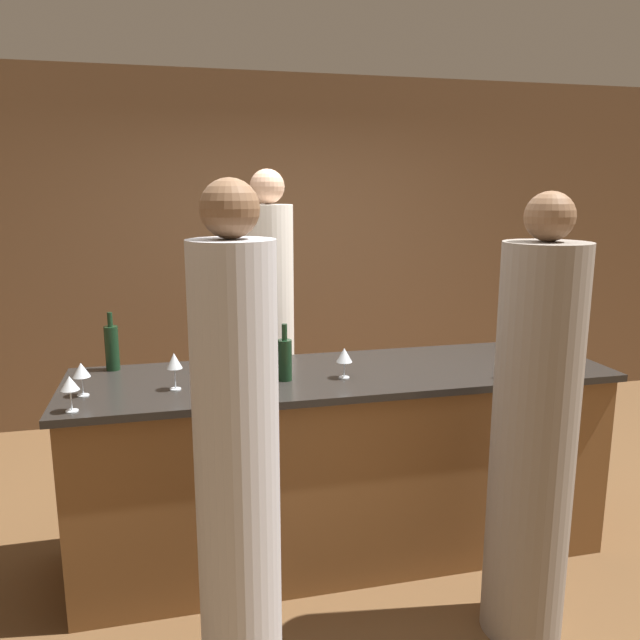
{
  "coord_description": "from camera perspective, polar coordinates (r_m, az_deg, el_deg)",
  "views": [
    {
      "loc": [
        -0.82,
        -2.91,
        1.88
      ],
      "look_at": [
        -0.1,
        0.1,
        1.24
      ],
      "focal_mm": 35.0,
      "sensor_mm": 36.0,
      "label": 1
    }
  ],
  "objects": [
    {
      "name": "bar_counter",
      "position": [
        3.32,
        2.06,
        -12.89
      ],
      "size": [
        2.71,
        0.77,
        0.99
      ],
      "color": "brown",
      "rests_on": "ground_plane"
    },
    {
      "name": "wine_bottle_0",
      "position": [
        3.18,
        18.23,
        -3.14
      ],
      "size": [
        0.08,
        0.08,
        0.28
      ],
      "color": "black",
      "rests_on": "bar_counter"
    },
    {
      "name": "wine_glass_2",
      "position": [
        2.76,
        -21.91,
        -5.48
      ],
      "size": [
        0.08,
        0.08,
        0.15
      ],
      "color": "silver",
      "rests_on": "bar_counter"
    },
    {
      "name": "wine_bottle_1",
      "position": [
        2.99,
        -3.24,
        -3.55
      ],
      "size": [
        0.07,
        0.07,
        0.28
      ],
      "color": "black",
      "rests_on": "bar_counter"
    },
    {
      "name": "wine_glass_1",
      "position": [
        2.91,
        -13.19,
        -3.75
      ],
      "size": [
        0.07,
        0.07,
        0.17
      ],
      "color": "silver",
      "rests_on": "bar_counter"
    },
    {
      "name": "guest_0",
      "position": [
        2.76,
        18.92,
        -10.29
      ],
      "size": [
        0.34,
        0.34,
        1.88
      ],
      "color": "gray",
      "rests_on": "ground_plane"
    },
    {
      "name": "wine_bottle_2",
      "position": [
        3.32,
        -18.49,
        -2.36
      ],
      "size": [
        0.07,
        0.07,
        0.3
      ],
      "color": "black",
      "rests_on": "bar_counter"
    },
    {
      "name": "guest_1",
      "position": [
        2.32,
        -7.58,
        -13.1
      ],
      "size": [
        0.31,
        0.31,
        1.92
      ],
      "color": "#B2B2B7",
      "rests_on": "ground_plane"
    },
    {
      "name": "wine_glass_5",
      "position": [
        2.95,
        -20.99,
        -4.36
      ],
      "size": [
        0.08,
        0.08,
        0.15
      ],
      "color": "silver",
      "rests_on": "bar_counter"
    },
    {
      "name": "wine_glass_6",
      "position": [
        3.35,
        18.27,
        -1.95
      ],
      "size": [
        0.08,
        0.08,
        0.18
      ],
      "color": "silver",
      "rests_on": "bar_counter"
    },
    {
      "name": "back_wall",
      "position": [
        5.23,
        -4.49,
        6.44
      ],
      "size": [
        8.0,
        0.06,
        2.8
      ],
      "color": "brown",
      "rests_on": "ground_plane"
    },
    {
      "name": "ice_bucket",
      "position": [
        3.28,
        -6.93,
        -2.51
      ],
      "size": [
        0.18,
        0.18,
        0.18
      ],
      "color": "#9E9993",
      "rests_on": "bar_counter"
    },
    {
      "name": "ground_plane",
      "position": [
        3.56,
        1.99,
        -20.17
      ],
      "size": [
        14.0,
        14.0,
        0.0
      ],
      "primitive_type": "plane",
      "color": "brown"
    },
    {
      "name": "bartender",
      "position": [
        3.92,
        -4.62,
        -2.01
      ],
      "size": [
        0.3,
        0.3,
        2.01
      ],
      "rotation": [
        0.0,
        0.0,
        3.14
      ],
      "color": "silver",
      "rests_on": "ground_plane"
    },
    {
      "name": "wine_glass_0",
      "position": [
        3.52,
        21.16,
        -1.5
      ],
      "size": [
        0.07,
        0.07,
        0.18
      ],
      "color": "silver",
      "rests_on": "bar_counter"
    },
    {
      "name": "wine_glass_4",
      "position": [
        3.36,
        21.06,
        -2.24
      ],
      "size": [
        0.07,
        0.07,
        0.16
      ],
      "color": "silver",
      "rests_on": "bar_counter"
    },
    {
      "name": "wine_glass_3",
      "position": [
        3.02,
        2.23,
        -3.29
      ],
      "size": [
        0.08,
        0.08,
        0.15
      ],
      "color": "silver",
      "rests_on": "bar_counter"
    }
  ]
}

